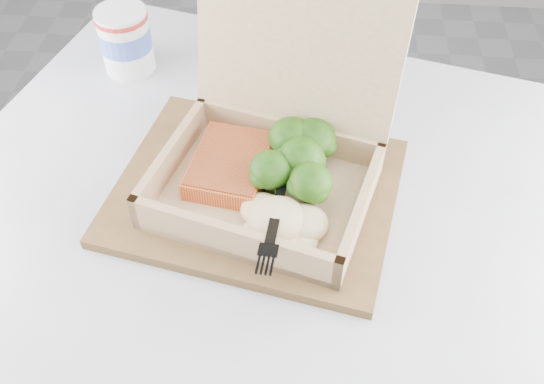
# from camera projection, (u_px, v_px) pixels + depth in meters

# --- Properties ---
(cafe_table) EXTENTS (0.91, 0.91, 0.71)m
(cafe_table) POSITION_uv_depth(u_px,v_px,m) (245.00, 303.00, 0.83)
(cafe_table) COLOR black
(cafe_table) RESTS_ON floor
(serving_tray) EXTENTS (0.37, 0.31, 0.01)m
(serving_tray) POSITION_uv_depth(u_px,v_px,m) (256.00, 191.00, 0.71)
(serving_tray) COLOR brown
(serving_tray) RESTS_ON cafe_table
(takeout_container) EXTENTS (0.29, 0.28, 0.22)m
(takeout_container) POSITION_uv_depth(u_px,v_px,m) (274.00, 143.00, 0.68)
(takeout_container) COLOR tan
(takeout_container) RESTS_ON serving_tray
(salmon_fillet) EXTENTS (0.10, 0.12, 0.02)m
(salmon_fillet) POSITION_uv_depth(u_px,v_px,m) (231.00, 165.00, 0.70)
(salmon_fillet) COLOR orange
(salmon_fillet) RESTS_ON takeout_container
(broccoli_pile) EXTENTS (0.13, 0.13, 0.05)m
(broccoli_pile) POSITION_uv_depth(u_px,v_px,m) (301.00, 165.00, 0.69)
(broccoli_pile) COLOR #366716
(broccoli_pile) RESTS_ON takeout_container
(mashed_potatoes) EXTENTS (0.10, 0.09, 0.04)m
(mashed_potatoes) POSITION_uv_depth(u_px,v_px,m) (277.00, 220.00, 0.64)
(mashed_potatoes) COLOR beige
(mashed_potatoes) RESTS_ON takeout_container
(plastic_fork) EXTENTS (0.02, 0.14, 0.02)m
(plastic_fork) POSITION_uv_depth(u_px,v_px,m) (279.00, 199.00, 0.64)
(plastic_fork) COLOR black
(plastic_fork) RESTS_ON mashed_potatoes
(paper_cup) EXTENTS (0.07, 0.07, 0.09)m
(paper_cup) POSITION_uv_depth(u_px,v_px,m) (125.00, 38.00, 0.85)
(paper_cup) COLOR silver
(paper_cup) RESTS_ON cafe_table
(receipt) EXTENTS (0.15, 0.16, 0.00)m
(receipt) POSITION_uv_depth(u_px,v_px,m) (291.00, 106.00, 0.83)
(receipt) COLOR silver
(receipt) RESTS_ON cafe_table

